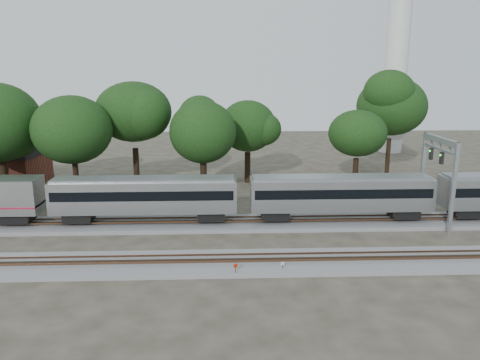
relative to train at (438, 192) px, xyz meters
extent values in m
plane|color=#383328|center=(-24.36, -6.00, -3.33)|extent=(160.00, 160.00, 0.00)
cube|color=slate|center=(-24.36, 0.00, -3.13)|extent=(160.00, 5.00, 0.40)
cube|color=brown|center=(-24.36, -0.72, -2.68)|extent=(160.00, 0.08, 0.15)
cube|color=brown|center=(-24.36, 0.72, -2.68)|extent=(160.00, 0.08, 0.15)
cube|color=slate|center=(-24.36, -10.00, -3.13)|extent=(160.00, 5.00, 0.40)
cube|color=brown|center=(-24.36, -10.72, -2.68)|extent=(160.00, 0.08, 0.15)
cube|color=brown|center=(-24.36, -9.28, -2.68)|extent=(160.00, 0.08, 0.15)
cube|color=black|center=(-42.34, 0.00, -2.13)|extent=(2.73, 2.31, 0.95)
cube|color=#ABAEB2|center=(-29.72, 0.00, -0.08)|extent=(18.29, 3.15, 3.15)
cube|color=black|center=(-29.72, 0.00, 0.23)|extent=(17.66, 3.20, 0.95)
cube|color=gray|center=(-29.72, 0.00, 1.55)|extent=(17.87, 2.52, 0.37)
cube|color=black|center=(-36.34, 0.00, -2.13)|extent=(2.73, 2.31, 0.95)
cube|color=black|center=(-23.09, 0.00, -2.13)|extent=(2.73, 2.31, 0.95)
cube|color=#ABAEB2|center=(-10.00, 0.00, -0.08)|extent=(18.29, 3.15, 3.15)
cube|color=black|center=(-10.00, 0.00, 0.23)|extent=(17.66, 3.20, 0.95)
cube|color=gray|center=(-10.00, 0.00, 1.55)|extent=(17.87, 2.52, 0.37)
cube|color=black|center=(-16.62, 0.00, -2.13)|extent=(2.73, 2.31, 0.95)
cube|color=black|center=(-3.37, 0.00, -2.13)|extent=(2.73, 2.31, 0.95)
cube|color=black|center=(3.10, 0.00, -2.13)|extent=(2.73, 2.31, 0.95)
cylinder|color=#512D19|center=(-21.01, -12.28, -2.82)|extent=(0.07, 0.07, 1.02)
cylinder|color=red|center=(-21.01, -12.28, -2.37)|extent=(0.35, 0.16, 0.36)
cylinder|color=#512D19|center=(-17.33, -11.62, -2.92)|extent=(0.06, 0.06, 0.83)
cylinder|color=silver|center=(-17.33, -11.62, -2.55)|extent=(0.30, 0.05, 0.29)
cube|color=#512D19|center=(-16.35, -11.60, -3.18)|extent=(0.57, 0.44, 0.30)
cylinder|color=silver|center=(10.40, 42.56, 11.32)|extent=(4.19, 4.19, 29.31)
cone|color=silver|center=(10.40, 42.56, -1.24)|extent=(6.70, 6.70, 4.19)
cube|color=gray|center=(-0.21, -3.47, 1.13)|extent=(0.35, 0.35, 8.93)
cube|color=gray|center=(-0.21, 3.47, 1.13)|extent=(0.35, 0.35, 8.93)
cube|color=gray|center=(-0.21, 0.00, 5.30)|extent=(0.40, 7.34, 0.60)
cube|color=gray|center=(-0.21, 0.00, 4.41)|extent=(0.25, 7.34, 0.25)
cube|color=black|center=(-0.50, -1.19, 3.71)|extent=(0.25, 0.50, 1.19)
cube|color=black|center=(-0.50, 1.19, 3.71)|extent=(0.25, 0.50, 1.19)
cube|color=brown|center=(-51.83, 18.59, -1.27)|extent=(11.10, 8.41, 4.12)
cube|color=black|center=(-51.83, 18.59, 1.25)|extent=(11.32, 8.63, 0.93)
cylinder|color=black|center=(-48.46, 11.05, -0.81)|extent=(0.70, 0.70, 5.05)
cylinder|color=black|center=(-39.55, 10.17, -1.02)|extent=(0.70, 0.70, 4.63)
ellipsoid|color=black|center=(-39.55, 10.17, 5.26)|extent=(8.72, 8.72, 7.41)
cylinder|color=black|center=(-33.22, 15.22, -0.58)|extent=(0.70, 0.70, 5.50)
ellipsoid|color=black|center=(-33.22, 15.22, 6.89)|extent=(10.38, 10.38, 8.82)
cylinder|color=black|center=(-24.26, 10.65, -1.13)|extent=(0.70, 0.70, 4.41)
ellipsoid|color=black|center=(-24.26, 10.65, 4.86)|extent=(8.32, 8.32, 7.07)
cylinder|color=black|center=(-18.42, 18.62, -1.20)|extent=(0.70, 0.70, 4.27)
ellipsoid|color=black|center=(-18.42, 18.62, 4.59)|extent=(8.05, 8.05, 6.84)
cylinder|color=black|center=(-4.11, 15.28, -1.37)|extent=(0.70, 0.70, 3.93)
ellipsoid|color=black|center=(-4.11, 15.28, 3.97)|extent=(7.42, 7.42, 6.31)
cylinder|color=black|center=(2.72, 22.30, -0.57)|extent=(0.70, 0.70, 5.53)
ellipsoid|color=black|center=(2.72, 22.30, 6.94)|extent=(10.43, 10.43, 8.87)
camera|label=1|loc=(-21.96, -45.29, 12.17)|focal=35.00mm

